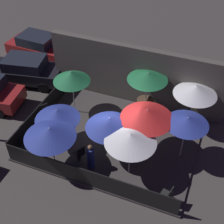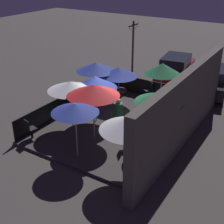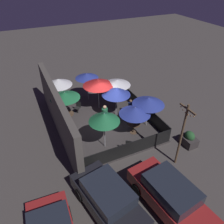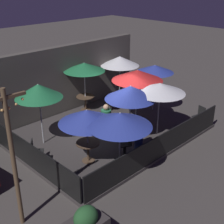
{
  "view_description": "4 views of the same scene",
  "coord_description": "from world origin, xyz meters",
  "px_view_note": "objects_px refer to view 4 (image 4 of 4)",
  "views": [
    {
      "loc": [
        3.76,
        -9.67,
        10.77
      ],
      "look_at": [
        -0.21,
        0.37,
        1.37
      ],
      "focal_mm": 50.0,
      "sensor_mm": 36.0,
      "label": 1
    },
    {
      "loc": [
        11.32,
        6.77,
        7.17
      ],
      "look_at": [
        0.69,
        0.13,
        1.04
      ],
      "focal_mm": 50.0,
      "sensor_mm": 36.0,
      "label": 2
    },
    {
      "loc": [
        -11.71,
        4.8,
        9.52
      ],
      "look_at": [
        -0.92,
        -0.19,
        1.31
      ],
      "focal_mm": 35.0,
      "sensor_mm": 36.0,
      "label": 3
    },
    {
      "loc": [
        -8.3,
        -8.65,
        6.32
      ],
      "look_at": [
        -0.03,
        -0.31,
        1.11
      ],
      "focal_mm": 50.0,
      "sensor_mm": 36.0,
      "label": 4
    }
  ],
  "objects_px": {
    "patio_umbrella_7": "(137,75)",
    "light_post": "(12,154)",
    "patio_umbrella_5": "(38,91)",
    "patron_0": "(139,136)",
    "patio_umbrella_0": "(84,67)",
    "patio_umbrella_8": "(120,120)",
    "patio_chair_1": "(36,151)",
    "patio_umbrella_1": "(87,116)",
    "patron_1": "(106,120)",
    "patio_chair_2": "(112,101)",
    "dining_table_1": "(88,146)",
    "patio_chair_3": "(199,116)",
    "patio_umbrella_6": "(120,61)",
    "patio_umbrella_2": "(155,69)",
    "patio_chair_0": "(126,143)",
    "patio_umbrella_3": "(160,88)",
    "dining_table_0": "(85,99)",
    "patio_umbrella_4": "(130,92)"
  },
  "relations": [
    {
      "from": "patio_umbrella_3",
      "to": "light_post",
      "type": "bearing_deg",
      "value": -175.66
    },
    {
      "from": "patio_umbrella_2",
      "to": "patio_umbrella_8",
      "type": "distance_m",
      "value": 5.55
    },
    {
      "from": "patio_umbrella_0",
      "to": "patio_chair_0",
      "type": "xyz_separation_m",
      "value": [
        -1.64,
        -4.27,
        -1.71
      ]
    },
    {
      "from": "dining_table_1",
      "to": "dining_table_0",
      "type": "bearing_deg",
      "value": 50.85
    },
    {
      "from": "patron_1",
      "to": "patio_chair_2",
      "type": "bearing_deg",
      "value": -166.51
    },
    {
      "from": "patio_umbrella_8",
      "to": "patio_chair_1",
      "type": "relative_size",
      "value": 2.29
    },
    {
      "from": "patio_umbrella_3",
      "to": "patio_chair_3",
      "type": "bearing_deg",
      "value": -25.32
    },
    {
      "from": "patio_umbrella_0",
      "to": "patron_1",
      "type": "distance_m",
      "value": 3.07
    },
    {
      "from": "patio_chair_3",
      "to": "patron_0",
      "type": "bearing_deg",
      "value": 4.83
    },
    {
      "from": "patio_umbrella_8",
      "to": "patio_chair_0",
      "type": "xyz_separation_m",
      "value": [
        0.94,
        0.56,
        -1.45
      ]
    },
    {
      "from": "patio_umbrella_5",
      "to": "patio_chair_2",
      "type": "xyz_separation_m",
      "value": [
        4.24,
        0.38,
        -1.72
      ]
    },
    {
      "from": "patio_umbrella_3",
      "to": "patio_chair_2",
      "type": "xyz_separation_m",
      "value": [
        0.33,
        3.05,
        -1.54
      ]
    },
    {
      "from": "light_post",
      "to": "patio_chair_2",
      "type": "bearing_deg",
      "value": 26.85
    },
    {
      "from": "patio_umbrella_5",
      "to": "patio_chair_0",
      "type": "bearing_deg",
      "value": -59.27
    },
    {
      "from": "patio_chair_1",
      "to": "light_post",
      "type": "height_order",
      "value": "light_post"
    },
    {
      "from": "patio_chair_1",
      "to": "patron_0",
      "type": "bearing_deg",
      "value": 8.49
    },
    {
      "from": "patio_chair_3",
      "to": "patio_umbrella_8",
      "type": "bearing_deg",
      "value": 12.69
    },
    {
      "from": "patio_chair_1",
      "to": "patio_chair_3",
      "type": "distance_m",
      "value": 7.19
    },
    {
      "from": "patio_umbrella_1",
      "to": "patron_1",
      "type": "xyz_separation_m",
      "value": [
        2.04,
        1.19,
        -1.21
      ]
    },
    {
      "from": "dining_table_1",
      "to": "patio_chair_2",
      "type": "distance_m",
      "value": 4.63
    },
    {
      "from": "patio_umbrella_0",
      "to": "patio_umbrella_1",
      "type": "bearing_deg",
      "value": -129.15
    },
    {
      "from": "patio_umbrella_7",
      "to": "patio_chair_0",
      "type": "xyz_separation_m",
      "value": [
        -2.41,
        -1.63,
        -1.72
      ]
    },
    {
      "from": "patio_umbrella_0",
      "to": "patio_umbrella_8",
      "type": "distance_m",
      "value": 5.48
    },
    {
      "from": "patio_umbrella_4",
      "to": "patio_umbrella_7",
      "type": "relative_size",
      "value": 0.92
    },
    {
      "from": "patio_umbrella_7",
      "to": "light_post",
      "type": "bearing_deg",
      "value": -164.63
    },
    {
      "from": "patio_chair_0",
      "to": "patio_umbrella_1",
      "type": "bearing_deg",
      "value": 0.0
    },
    {
      "from": "patio_umbrella_2",
      "to": "patio_umbrella_8",
      "type": "bearing_deg",
      "value": -153.35
    },
    {
      "from": "patio_umbrella_8",
      "to": "patron_0",
      "type": "bearing_deg",
      "value": 16.44
    },
    {
      "from": "patio_chair_1",
      "to": "patio_umbrella_1",
      "type": "bearing_deg",
      "value": 0.0
    },
    {
      "from": "light_post",
      "to": "patio_umbrella_5",
      "type": "bearing_deg",
      "value": 48.67
    },
    {
      "from": "patio_umbrella_2",
      "to": "patron_0",
      "type": "height_order",
      "value": "patio_umbrella_2"
    },
    {
      "from": "patio_umbrella_5",
      "to": "patron_0",
      "type": "height_order",
      "value": "patio_umbrella_5"
    },
    {
      "from": "patio_chair_1",
      "to": "patron_0",
      "type": "distance_m",
      "value": 3.82
    },
    {
      "from": "patio_umbrella_5",
      "to": "patron_0",
      "type": "relative_size",
      "value": 1.88
    },
    {
      "from": "patio_chair_1",
      "to": "patio_chair_2",
      "type": "height_order",
      "value": "patio_chair_1"
    },
    {
      "from": "patio_umbrella_2",
      "to": "patio_umbrella_7",
      "type": "height_order",
      "value": "patio_umbrella_7"
    },
    {
      "from": "patio_umbrella_5",
      "to": "patio_umbrella_6",
      "type": "height_order",
      "value": "patio_umbrella_5"
    },
    {
      "from": "patio_umbrella_8",
      "to": "dining_table_1",
      "type": "bearing_deg",
      "value": 106.61
    },
    {
      "from": "patio_chair_2",
      "to": "patio_umbrella_0",
      "type": "bearing_deg",
      "value": -0.0
    },
    {
      "from": "patio_umbrella_2",
      "to": "patron_1",
      "type": "xyz_separation_m",
      "value": [
        -3.28,
        -0.09,
        -1.55
      ]
    },
    {
      "from": "patio_umbrella_0",
      "to": "dining_table_0",
      "type": "xyz_separation_m",
      "value": [
        0.0,
        0.0,
        -1.62
      ]
    },
    {
      "from": "patio_umbrella_7",
      "to": "patron_0",
      "type": "distance_m",
      "value": 2.98
    },
    {
      "from": "patio_umbrella_0",
      "to": "patio_umbrella_7",
      "type": "xyz_separation_m",
      "value": [
        0.77,
        -2.65,
        0.01
      ]
    },
    {
      "from": "patio_umbrella_3",
      "to": "patio_chair_2",
      "type": "bearing_deg",
      "value": 83.86
    },
    {
      "from": "patio_chair_0",
      "to": "patron_0",
      "type": "xyz_separation_m",
      "value": [
        0.58,
        -0.11,
        0.12
      ]
    },
    {
      "from": "patio_umbrella_0",
      "to": "patio_umbrella_2",
      "type": "height_order",
      "value": "patio_umbrella_0"
    },
    {
      "from": "patio_umbrella_1",
      "to": "dining_table_0",
      "type": "xyz_separation_m",
      "value": [
        2.95,
        3.62,
        -1.19
      ]
    },
    {
      "from": "dining_table_0",
      "to": "dining_table_1",
      "type": "height_order",
      "value": "dining_table_1"
    },
    {
      "from": "patio_umbrella_8",
      "to": "patio_chair_3",
      "type": "relative_size",
      "value": 2.38
    },
    {
      "from": "patio_chair_2",
      "to": "patio_chair_3",
      "type": "height_order",
      "value": "patio_chair_3"
    }
  ]
}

